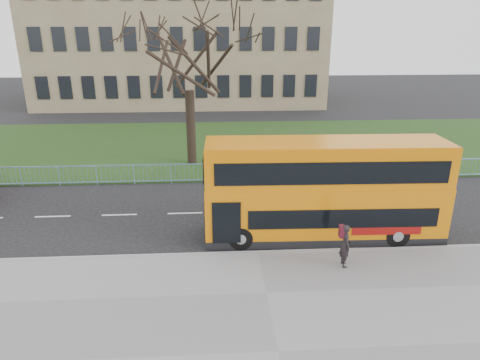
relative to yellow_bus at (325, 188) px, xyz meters
name	(u,v)px	position (x,y,z in m)	size (l,w,h in m)	color
ground	(254,236)	(-2.77, 0.08, -2.12)	(120.00, 120.00, 0.00)	black
pavement	(278,353)	(-2.77, -6.67, -2.06)	(80.00, 10.50, 0.12)	slate
kerb	(258,254)	(-2.77, -1.47, -2.05)	(80.00, 0.20, 0.14)	gray
grass_verge	(236,145)	(-2.77, 14.38, -2.08)	(80.00, 15.40, 0.08)	#203914
guard_railing	(244,172)	(-2.77, 6.68, -1.57)	(40.00, 0.12, 1.10)	#77A7D3
bare_tree	(189,76)	(-5.77, 10.08, 3.31)	(7.50, 7.50, 10.72)	black
civic_building	(182,37)	(-7.77, 35.08, 4.88)	(30.00, 15.00, 14.00)	#7F6E51
yellow_bus	(325,188)	(0.00, 0.00, 0.00)	(9.50, 2.49, 3.96)	orange
pedestrian	(345,246)	(0.18, -2.56, -1.21)	(0.58, 0.38, 1.59)	black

